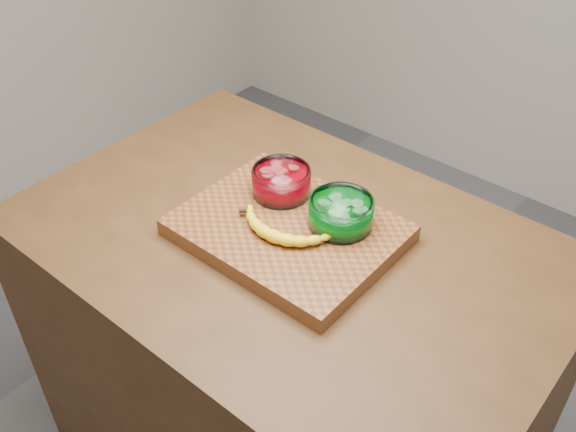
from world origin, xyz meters
The scene contains 5 objects.
counter centered at (0.00, 0.00, 0.45)m, with size 1.20×0.80×0.90m, color #4B2D16.
cutting_board centered at (0.00, 0.00, 0.92)m, with size 0.45×0.35×0.04m, color brown.
bowl_red centered at (-0.08, 0.07, 0.97)m, with size 0.13×0.13×0.06m.
bowl_green centered at (0.09, 0.07, 0.97)m, with size 0.14×0.14×0.06m.
banana centered at (0.01, -0.03, 0.96)m, with size 0.24×0.12×0.03m, color yellow, non-canonical shape.
Camera 1 is at (0.68, -0.82, 1.81)m, focal length 40.00 mm.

